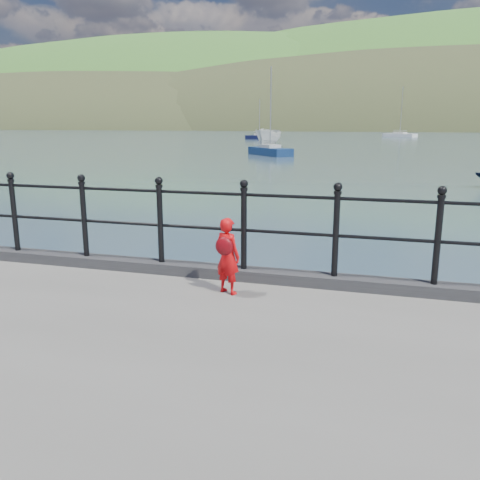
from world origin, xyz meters
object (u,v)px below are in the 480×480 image
(railing, at_px, (201,217))
(child, at_px, (227,255))
(sailboat_deep, at_px, (400,135))
(launch_white, at_px, (269,138))
(sailboat_port, at_px, (270,152))
(sailboat_left, at_px, (259,137))

(railing, bearing_deg, child, -47.25)
(sailboat_deep, bearing_deg, launch_white, -74.78)
(launch_white, distance_m, sailboat_port, 14.08)
(railing, bearing_deg, sailboat_left, 103.34)
(sailboat_deep, bearing_deg, child, -58.71)
(railing, distance_m, child, 0.89)
(launch_white, bearing_deg, railing, -71.50)
(sailboat_left, bearing_deg, sailboat_deep, 44.15)
(sailboat_left, distance_m, sailboat_port, 41.94)
(child, height_order, sailboat_left, sailboat_left)
(railing, height_order, sailboat_port, sailboat_port)
(child, distance_m, sailboat_left, 83.48)
(child, height_order, sailboat_port, sailboat_port)
(launch_white, xyz_separation_m, sailboat_left, (-7.76, 26.79, -0.79))
(child, relative_size, launch_white, 0.16)
(launch_white, height_order, sailboat_port, sailboat_port)
(railing, distance_m, sailboat_left, 82.76)
(sailboat_deep, distance_m, sailboat_left, 31.69)
(child, distance_m, launch_white, 55.62)
(sailboat_left, bearing_deg, railing, -74.40)
(railing, xyz_separation_m, sailboat_left, (-19.10, 80.52, -1.48))
(child, bearing_deg, sailboat_deep, -69.28)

